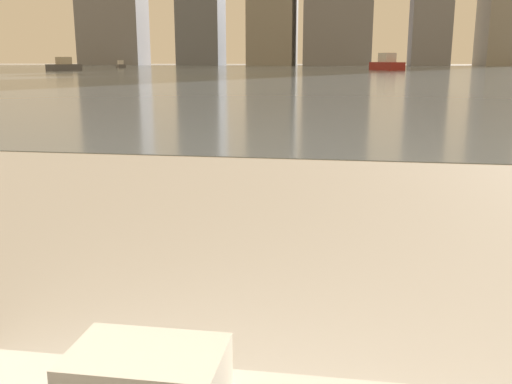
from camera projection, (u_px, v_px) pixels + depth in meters
towel_stack at (147, 382)px, 1.01m from camera, size 0.27×0.18×0.12m
harbor_water at (346, 71)px, 59.85m from camera, size 180.00×110.00×0.01m
harbor_boat_1 at (387, 64)px, 63.21m from camera, size 3.73×5.30×1.89m
harbor_boat_2 at (64, 66)px, 61.32m from camera, size 2.69×4.06×1.44m
harbor_boat_4 at (121, 65)px, 80.66m from camera, size 2.30×2.96×1.07m
skyline_tower_4 at (431, 6)px, 108.81m from camera, size 7.28×8.31×22.29m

